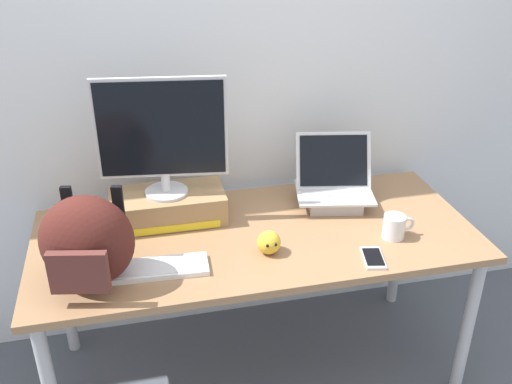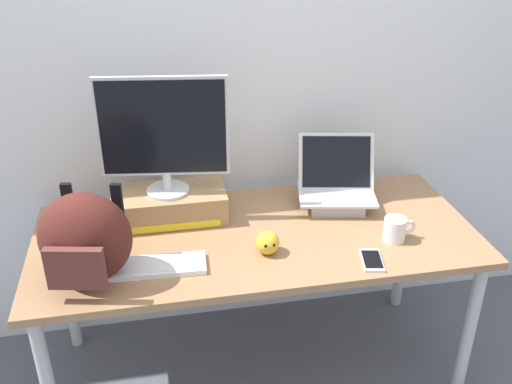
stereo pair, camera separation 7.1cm
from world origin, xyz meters
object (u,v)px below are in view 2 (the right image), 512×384
Objects in this scene: open_laptop at (336,192)px; plush_toy at (268,243)px; desktop_monitor at (163,133)px; cell_phone at (372,260)px; messenger_backpack at (85,239)px; external_keyboard at (141,267)px; toner_box_yellow at (169,205)px; coffee_mug at (395,229)px.

open_laptop is 0.48m from plush_toy.
desktop_monitor is at bearing 135.73° from plush_toy.
cell_phone is (-0.00, -0.44, -0.05)m from open_laptop.
messenger_backpack is (-1.00, -0.35, 0.10)m from open_laptop.
open_laptop is 0.78× the size of external_keyboard.
open_laptop reaches higher than external_keyboard.
desktop_monitor is at bearing -100.73° from toner_box_yellow.
desktop_monitor is at bearing -170.52° from open_laptop.
coffee_mug is (1.13, 0.04, -0.12)m from messenger_backpack.
messenger_backpack is 0.65m from plush_toy.
cell_phone is at bearing -19.62° from plush_toy.
desktop_monitor reaches higher than open_laptop.
toner_box_yellow is 2.98× the size of cell_phone.
coffee_mug is at bearing 53.87° from cell_phone.
messenger_backpack is 1.14m from coffee_mug.
plush_toy is at bearing 171.96° from cell_phone.
open_laptop is 2.35× the size of cell_phone.
toner_box_yellow is 0.38m from external_keyboard.
external_keyboard is 3.00× the size of cell_phone.
plush_toy is at bearing -128.21° from open_laptop.
toner_box_yellow reaches higher than external_keyboard.
external_keyboard is at bearing -178.82° from coffee_mug.
messenger_backpack reaches higher than open_laptop.
plush_toy reaches higher than cell_phone.
external_keyboard is 5.23× the size of plush_toy.
toner_box_yellow is 3.59× the size of coffee_mug.
cell_phone is at bearing -4.39° from external_keyboard.
external_keyboard is (-0.82, -0.33, -0.05)m from open_laptop.
desktop_monitor is 0.96m from coffee_mug.
open_laptop is at bearing 101.34° from cell_phone.
messenger_backpack is (-0.17, -0.02, 0.15)m from external_keyboard.
messenger_backpack reaches higher than external_keyboard.
coffee_mug is 0.50m from plush_toy.
plush_toy is at bearing 179.71° from coffee_mug.
toner_box_yellow reaches higher than cell_phone.
open_laptop is at bearing 31.01° from messenger_backpack.
desktop_monitor reaches higher than cell_phone.
toner_box_yellow is 0.84m from cell_phone.
coffee_mug is at bearing -21.79° from toner_box_yellow.
messenger_backpack is (-0.29, -0.37, 0.10)m from toner_box_yellow.
toner_box_yellow is at bearing 158.21° from cell_phone.
open_laptop is at bearing 113.68° from coffee_mug.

